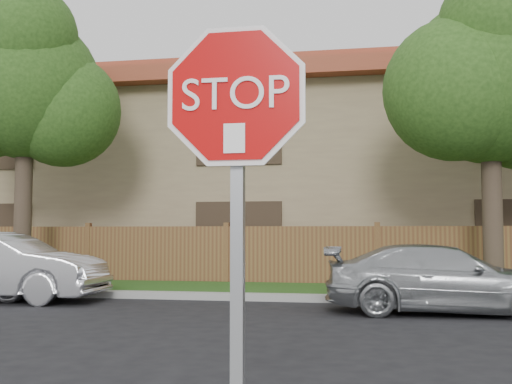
# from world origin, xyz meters

# --- Properties ---
(far_curb) EXTENTS (70.00, 0.30, 0.15)m
(far_curb) POSITION_xyz_m (0.00, 8.15, 0.07)
(far_curb) COLOR gray
(far_curb) RESTS_ON ground
(grass_strip) EXTENTS (70.00, 3.00, 0.12)m
(grass_strip) POSITION_xyz_m (0.00, 9.80, 0.06)
(grass_strip) COLOR #1E4714
(grass_strip) RESTS_ON ground
(fence) EXTENTS (70.00, 0.12, 1.60)m
(fence) POSITION_xyz_m (0.00, 11.40, 0.80)
(fence) COLOR brown
(fence) RESTS_ON ground
(apartment_building) EXTENTS (35.20, 9.20, 7.20)m
(apartment_building) POSITION_xyz_m (0.00, 17.00, 3.53)
(apartment_building) COLOR #857152
(apartment_building) RESTS_ON ground
(tree_left) EXTENTS (4.80, 3.90, 7.78)m
(tree_left) POSITION_xyz_m (-8.98, 9.57, 5.22)
(tree_left) COLOR #382B21
(tree_left) RESTS_ON ground
(tree_mid) EXTENTS (4.80, 3.90, 7.35)m
(tree_mid) POSITION_xyz_m (2.52, 9.57, 4.87)
(tree_mid) COLOR #382B21
(tree_mid) RESTS_ON ground
(stop_sign) EXTENTS (1.01, 0.13, 2.55)m
(stop_sign) POSITION_xyz_m (-1.02, -1.48, 1.83)
(stop_sign) COLOR gray
(stop_sign) RESTS_ON sidewalk_near
(sedan_left) EXTENTS (4.47, 1.72, 1.46)m
(sedan_left) POSITION_xyz_m (-7.90, 7.07, 0.73)
(sedan_left) COLOR silver
(sedan_left) RESTS_ON ground
(sedan_right) EXTENTS (4.25, 1.78, 1.23)m
(sedan_right) POSITION_xyz_m (1.04, 6.77, 0.61)
(sedan_right) COLOR #A2A6A9
(sedan_right) RESTS_ON ground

